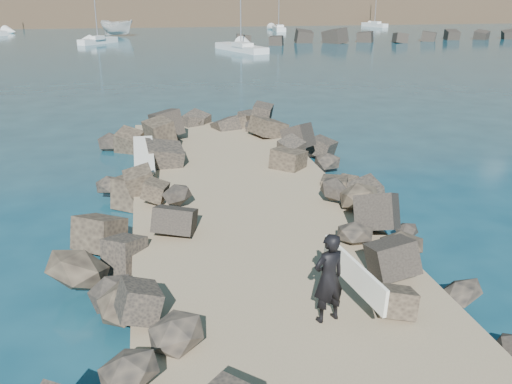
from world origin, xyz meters
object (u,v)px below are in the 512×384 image
Objects in this scene: boat_imported at (117,28)px; surfer_with_board at (332,277)px; surfboard_resting at (144,158)px; sailboat_c at (241,48)px.

boat_imported reaches higher than surfer_with_board.
boat_imported reaches higher than surfboard_resting.
surfer_with_board reaches higher than surfboard_resting.
sailboat_c is at bearing 76.05° from surfboard_resting.
sailboat_c is at bearing -106.35° from boat_imported.
boat_imported is at bearing 94.64° from surfer_with_board.
surfboard_resting is 1.23× the size of surfer_with_board.
sailboat_c reaches higher than boat_imported.
surfer_with_board is at bearing -72.18° from surfboard_resting.
surfboard_resting is 10.10m from surfer_with_board.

